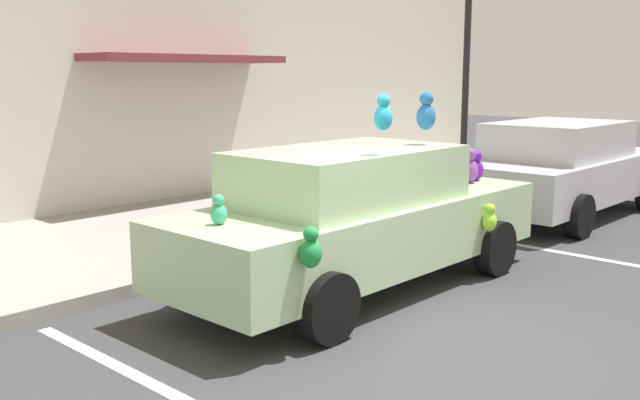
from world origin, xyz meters
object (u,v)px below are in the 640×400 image
Objects in this scene: parked_sedan_behind at (561,168)px; street_lamp_post at (466,62)px; teddy_bear_on_sidewalk at (334,198)px; plush_covered_car at (358,217)px.

street_lamp_post is (0.07, 1.88, 1.71)m from parked_sedan_behind.
parked_sedan_behind is at bearing -92.21° from street_lamp_post.
parked_sedan_behind is 7.84× the size of teddy_bear_on_sidewalk.
plush_covered_car reaches higher than teddy_bear_on_sidewalk.
teddy_bear_on_sidewalk is 3.74m from street_lamp_post.
teddy_bear_on_sidewalk is at bearing 143.10° from parked_sedan_behind.
parked_sedan_behind is at bearing 1.46° from plush_covered_car.
teddy_bear_on_sidewalk is 0.15× the size of street_lamp_post.
street_lamp_post is (5.38, 2.01, 1.70)m from plush_covered_car.
plush_covered_car is 5.31m from parked_sedan_behind.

